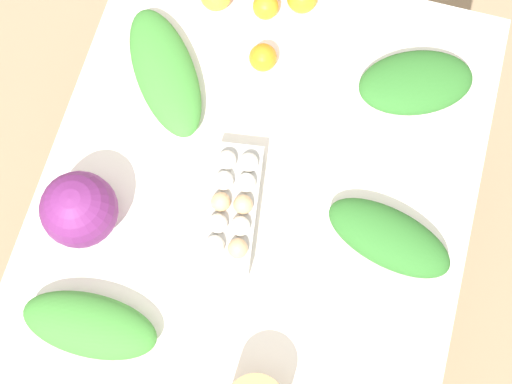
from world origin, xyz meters
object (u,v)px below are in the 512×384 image
cabbage_purple (79,210)px  greens_bunch_chard (416,82)px  orange_1 (266,7)px  orange_2 (263,57)px  greens_bunch_kale (389,238)px  greens_bunch_dandelion (90,325)px  greens_bunch_beet_tops (165,72)px  egg_carton (232,207)px

cabbage_purple → greens_bunch_chard: 0.84m
greens_bunch_chard → orange_1: 0.41m
orange_1 → orange_2: orange_2 is taller
greens_bunch_chard → greens_bunch_kale: size_ratio=0.94×
greens_bunch_dandelion → greens_bunch_beet_tops: (0.62, 0.03, -0.01)m
greens_bunch_beet_tops → cabbage_purple: bearing=170.1°
cabbage_purple → egg_carton: 0.34m
orange_2 → egg_carton: bearing=-175.3°
cabbage_purple → greens_bunch_dandelion: size_ratio=0.57×
greens_bunch_dandelion → greens_bunch_chard: (0.75, -0.56, -0.01)m
cabbage_purple → orange_1: (0.62, -0.25, -0.05)m
egg_carton → greens_bunch_beet_tops: (0.28, 0.25, -0.01)m
greens_bunch_chard → orange_1: (0.11, 0.40, -0.00)m
greens_bunch_dandelion → orange_2: size_ratio=4.37×
greens_bunch_dandelion → orange_2: (0.71, -0.19, -0.01)m
greens_bunch_beet_tops → egg_carton: bearing=-138.8°
orange_1 → greens_bunch_chard: bearing=-104.9°
greens_bunch_chard → orange_1: greens_bunch_chard is taller
greens_bunch_kale → orange_2: (0.36, 0.39, -0.00)m
egg_carton → greens_bunch_kale: size_ratio=1.04×
greens_bunch_dandelion → greens_bunch_kale: bearing=-58.3°
greens_bunch_dandelion → greens_bunch_kale: greens_bunch_dandelion is taller
greens_bunch_kale → egg_carton: bearing=93.8°
cabbage_purple → greens_bunch_dandelion: 0.25m
egg_carton → orange_1: size_ratio=4.70×
egg_carton → cabbage_purple: bearing=100.1°
cabbage_purple → greens_bunch_kale: bearing=-79.1°
orange_1 → orange_2: bearing=-167.6°
greens_bunch_beet_tops → orange_2: 0.24m
egg_carton → greens_bunch_chard: egg_carton is taller
greens_bunch_beet_tops → orange_2: size_ratio=5.22×
greens_bunch_kale → orange_2: greens_bunch_kale is taller
cabbage_purple → greens_bunch_chard: (0.52, -0.65, -0.05)m
greens_bunch_dandelion → greens_bunch_chard: bearing=-36.9°
orange_2 → greens_bunch_kale: bearing=-132.9°
greens_bunch_dandelion → greens_bunch_kale: size_ratio=1.01×
cabbage_purple → greens_bunch_chard: bearing=-51.5°
orange_2 → greens_bunch_chard: bearing=-85.1°
greens_bunch_dandelion → orange_2: greens_bunch_dandelion is taller
greens_bunch_chard → orange_2: (-0.03, 0.37, -0.00)m
greens_bunch_chard → orange_2: bearing=94.9°
greens_bunch_dandelion → orange_1: 0.87m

